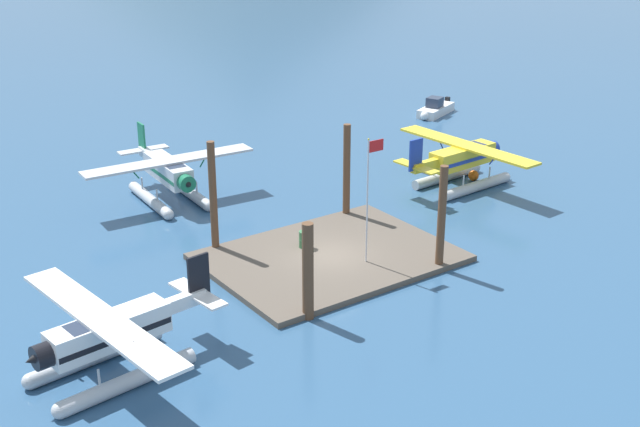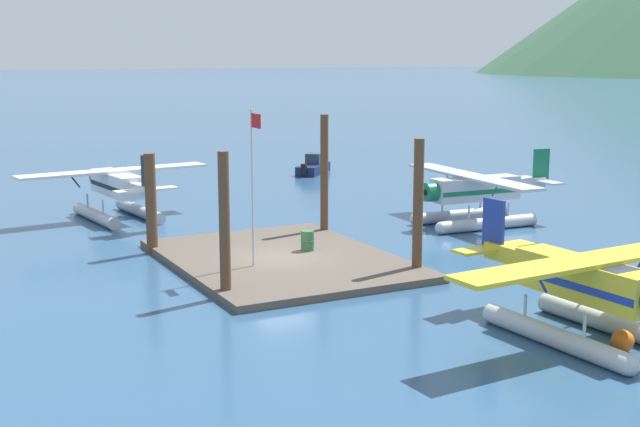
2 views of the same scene
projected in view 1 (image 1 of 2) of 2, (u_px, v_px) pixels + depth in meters
ground_plane at (330, 260)px, 42.26m from camera, size 1200.00×1200.00×0.00m
dock_platform at (330, 257)px, 42.20m from camera, size 11.97×8.88×0.30m
piling_near_left at (308, 272)px, 35.80m from camera, size 0.50×0.50×4.50m
piling_near_right at (442, 219)px, 40.30m from camera, size 0.40×0.40×5.38m
piling_far_left at (213, 198)px, 42.13m from camera, size 0.39×0.39×5.95m
piling_far_right at (347, 172)px, 46.61m from camera, size 0.41×0.41×5.50m
flagpole at (370, 186)px, 40.01m from camera, size 0.95×0.10×6.37m
fuel_drum at (305, 239)px, 42.85m from camera, size 0.62×0.62×0.88m
mooring_buoy at (474, 176)px, 53.40m from camera, size 0.68×0.68×0.68m
seaplane_silver_bow_left at (169, 176)px, 49.51m from camera, size 10.47×7.97×3.84m
seaplane_yellow_stbd_fwd at (463, 162)px, 52.00m from camera, size 7.98×10.46×3.84m
seaplane_white_port_aft at (109, 340)px, 31.78m from camera, size 7.95×10.49×3.84m
boat_white_open_east at (435, 109)px, 68.50m from camera, size 4.62×2.98×1.50m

